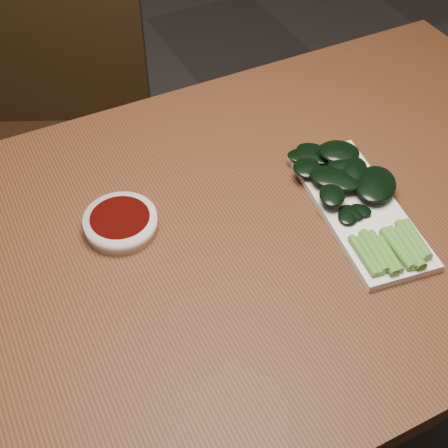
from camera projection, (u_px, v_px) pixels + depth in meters
ground at (234, 430)px, 1.56m from camera, size 6.00×6.00×0.00m
table at (239, 256)px, 1.07m from camera, size 1.40×0.80×0.75m
chair_far at (58, 137)px, 1.59m from camera, size 0.60×0.60×0.89m
sauce_bowl at (121, 223)px, 1.00m from camera, size 0.12×0.12×0.03m
serving_plate at (359, 208)px, 1.04m from camera, size 0.17×0.33×0.01m
gai_lan at (356, 190)px, 1.04m from camera, size 0.17×0.34×0.03m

